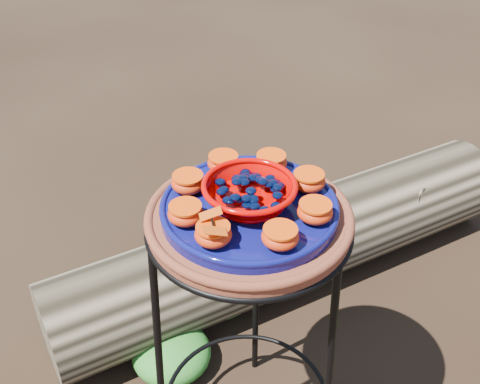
# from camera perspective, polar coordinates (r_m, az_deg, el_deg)

# --- Properties ---
(plant_stand) EXTENTS (0.44, 0.44, 0.70)m
(plant_stand) POSITION_cam_1_polar(r_m,az_deg,el_deg) (1.41, 0.74, -14.39)
(plant_stand) COLOR black
(plant_stand) RESTS_ON ground
(terracotta_saucer) EXTENTS (0.39, 0.39, 0.03)m
(terracotta_saucer) POSITION_cam_1_polar(r_m,az_deg,el_deg) (1.15, 0.87, -2.71)
(terracotta_saucer) COLOR brown
(terracotta_saucer) RESTS_ON plant_stand
(cobalt_plate) EXTENTS (0.34, 0.34, 0.02)m
(cobalt_plate) POSITION_cam_1_polar(r_m,az_deg,el_deg) (1.14, 0.88, -1.64)
(cobalt_plate) COLOR #040C3B
(cobalt_plate) RESTS_ON terracotta_saucer
(red_bowl) EXTENTS (0.17, 0.17, 0.05)m
(red_bowl) POSITION_cam_1_polar(r_m,az_deg,el_deg) (1.12, 0.90, -0.24)
(red_bowl) COLOR #C30200
(red_bowl) RESTS_ON cobalt_plate
(glass_gems) EXTENTS (0.13, 0.13, 0.02)m
(glass_gems) POSITION_cam_1_polar(r_m,az_deg,el_deg) (1.10, 0.92, 1.22)
(glass_gems) COLOR black
(glass_gems) RESTS_ON red_bowl
(orange_half_0) EXTENTS (0.07, 0.07, 0.04)m
(orange_half_0) POSITION_cam_1_polar(r_m,az_deg,el_deg) (1.03, -2.56, -4.04)
(orange_half_0) COLOR #BD2B00
(orange_half_0) RESTS_ON cobalt_plate
(orange_half_1) EXTENTS (0.07, 0.07, 0.04)m
(orange_half_1) POSITION_cam_1_polar(r_m,az_deg,el_deg) (1.03, 3.82, -4.26)
(orange_half_1) COLOR #BD2B00
(orange_half_1) RESTS_ON cobalt_plate
(orange_half_2) EXTENTS (0.07, 0.07, 0.04)m
(orange_half_2) POSITION_cam_1_polar(r_m,az_deg,el_deg) (1.09, 7.12, -1.87)
(orange_half_2) COLOR #BD2B00
(orange_half_2) RESTS_ON cobalt_plate
(orange_half_3) EXTENTS (0.07, 0.07, 0.04)m
(orange_half_3) POSITION_cam_1_polar(r_m,az_deg,el_deg) (1.17, 6.53, 1.03)
(orange_half_3) COLOR #BD2B00
(orange_half_3) RESTS_ON cobalt_plate
(orange_half_4) EXTENTS (0.07, 0.07, 0.04)m
(orange_half_4) POSITION_cam_1_polar(r_m,az_deg,el_deg) (1.22, 2.97, 2.83)
(orange_half_4) COLOR #BD2B00
(orange_half_4) RESTS_ON cobalt_plate
(orange_half_5) EXTENTS (0.07, 0.07, 0.04)m
(orange_half_5) POSITION_cam_1_polar(r_m,az_deg,el_deg) (1.21, -1.58, 2.77)
(orange_half_5) COLOR #BD2B00
(orange_half_5) RESTS_ON cobalt_plate
(orange_half_6) EXTENTS (0.07, 0.07, 0.04)m
(orange_half_6) POSITION_cam_1_polar(r_m,az_deg,el_deg) (1.16, -4.95, 0.88)
(orange_half_6) COLOR #BD2B00
(orange_half_6) RESTS_ON cobalt_plate
(orange_half_7) EXTENTS (0.07, 0.07, 0.04)m
(orange_half_7) POSITION_cam_1_polar(r_m,az_deg,el_deg) (1.08, -5.18, -2.06)
(orange_half_7) COLOR #BD2B00
(orange_half_7) RESTS_ON cobalt_plate
(butterfly) EXTENTS (0.10, 0.08, 0.01)m
(butterfly) POSITION_cam_1_polar(r_m,az_deg,el_deg) (1.02, -2.59, -2.94)
(butterfly) COLOR #C7460B
(butterfly) RESTS_ON orange_half_0
(driftwood_log) EXTENTS (1.53, 1.25, 0.30)m
(driftwood_log) POSITION_cam_1_polar(r_m,az_deg,el_deg) (1.97, 4.54, -4.99)
(driftwood_log) COLOR black
(driftwood_log) RESTS_ON ground
(foliage_left) EXTENTS (0.23, 0.23, 0.11)m
(foliage_left) POSITION_cam_1_polar(r_m,az_deg,el_deg) (1.79, -6.52, -14.84)
(foliage_left) COLOR #1E7023
(foliage_left) RESTS_ON ground
(foliage_back) EXTENTS (0.31, 0.31, 0.15)m
(foliage_back) POSITION_cam_1_polar(r_m,az_deg,el_deg) (1.95, -2.63, -8.41)
(foliage_back) COLOR #1E7023
(foliage_back) RESTS_ON ground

